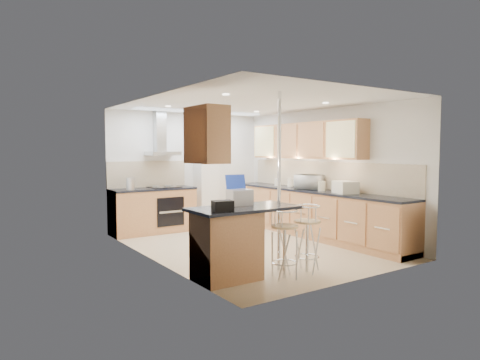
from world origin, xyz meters
TOP-DOWN VIEW (x-y plane):
  - ground at (0.00, 0.00)m, footprint 4.80×4.80m
  - room_shell at (0.32, 0.38)m, footprint 3.64×4.84m
  - right_counter at (1.50, 0.00)m, footprint 0.63×4.40m
  - back_counter at (-0.95, 2.10)m, footprint 1.70×0.63m
  - peninsula at (-1.12, -1.45)m, footprint 1.47×0.72m
  - microwave at (1.52, 0.13)m, footprint 0.45×0.58m
  - laptop at (-1.07, -1.27)m, footprint 0.33×0.26m
  - bag at (-1.58, -1.65)m, footprint 0.28×0.23m
  - bar_stool_near at (-0.72, -1.80)m, footprint 0.40×0.40m
  - bar_stool_end at (-0.27, -1.75)m, footprint 0.54×0.54m
  - jar_a at (1.60, 0.80)m, footprint 0.16×0.16m
  - jar_b at (1.51, 1.14)m, footprint 0.15×0.15m
  - jar_c at (1.46, -0.27)m, footprint 0.15×0.15m
  - jar_d at (1.51, -0.56)m, footprint 0.13×0.13m
  - bread_bin at (1.49, -0.83)m, footprint 0.44×0.50m
  - kettle at (-1.48, 1.93)m, footprint 0.16×0.16m

SIDE VIEW (x-z plane):
  - ground at x=0.00m, z-range 0.00..0.00m
  - bar_stool_near at x=-0.72m, z-range 0.00..0.92m
  - back_counter at x=-0.95m, z-range 0.00..0.92m
  - right_counter at x=1.50m, z-range 0.00..0.92m
  - bar_stool_end at x=-0.27m, z-range 0.00..0.94m
  - peninsula at x=-1.12m, z-range 0.01..0.95m
  - jar_d at x=1.51m, z-range 0.92..1.06m
  - jar_b at x=1.51m, z-range 0.92..1.07m
  - bag at x=-1.58m, z-range 0.94..1.07m
  - jar_a at x=1.60m, z-range 0.92..1.10m
  - jar_c at x=1.46m, z-range 0.92..1.11m
  - bread_bin at x=1.49m, z-range 0.92..1.14m
  - kettle at x=-1.48m, z-range 0.92..1.16m
  - laptop at x=-1.07m, z-range 0.94..1.15m
  - microwave at x=1.52m, z-range 0.92..1.20m
  - room_shell at x=0.32m, z-range 0.29..2.80m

